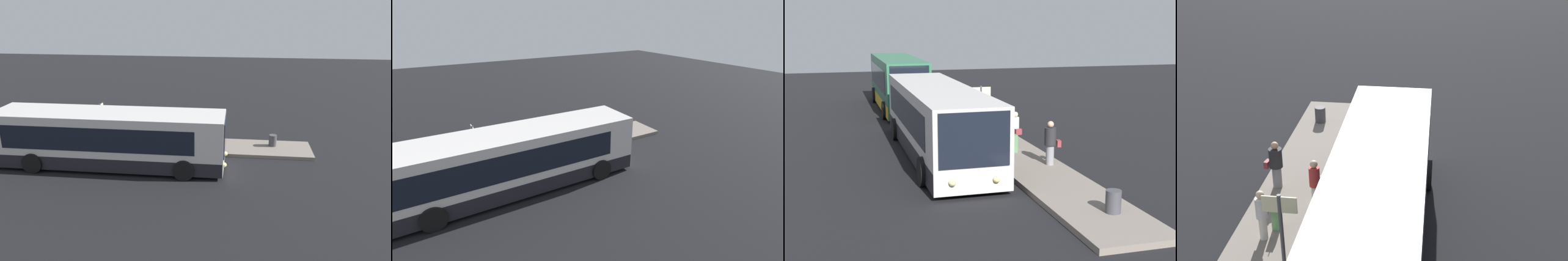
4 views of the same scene
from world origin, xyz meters
TOP-DOWN VIEW (x-y plane):
  - ground at (0.00, 0.00)m, footprint 80.00×80.00m
  - platform at (0.00, 2.81)m, footprint 20.00×2.43m
  - bus_lead at (-0.66, -0.16)m, footprint 11.79×2.87m
  - passenger_boarding at (2.54, 3.48)m, footprint 0.51×0.66m
  - passenger_waiting at (1.58, 1.97)m, footprint 0.52×0.35m
  - passenger_with_bags at (-0.25, 3.07)m, footprint 0.54×0.39m
  - suitcase at (0.28, 2.85)m, footprint 0.33×0.20m
  - sign_post at (-1.83, 2.02)m, footprint 0.10×0.87m
  - trash_bin at (7.86, 3.14)m, footprint 0.44×0.44m

SIDE VIEW (x-z plane):
  - ground at x=0.00m, z-range 0.00..0.00m
  - platform at x=0.00m, z-range 0.00..0.19m
  - trash_bin at x=7.86m, z-range 0.19..0.84m
  - suitcase at x=0.28m, z-range 0.07..1.02m
  - passenger_with_bags at x=-0.25m, z-range 0.25..1.82m
  - passenger_waiting at x=1.58m, z-range 0.25..1.86m
  - passenger_boarding at x=2.54m, z-range 0.23..1.88m
  - bus_lead at x=-0.66m, z-range -0.01..2.86m
  - sign_post at x=-1.83m, z-range 0.56..3.06m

